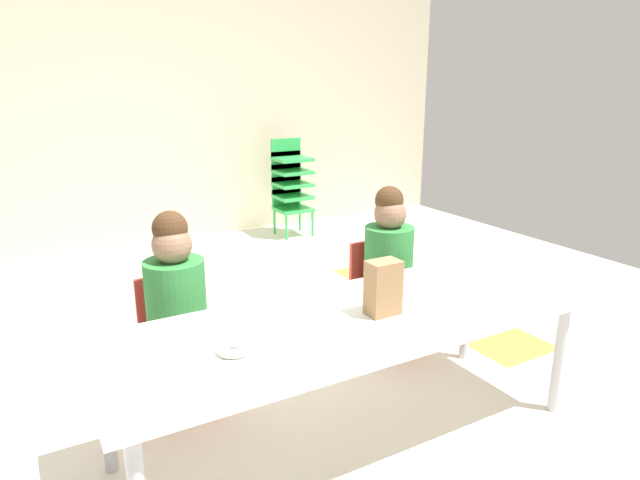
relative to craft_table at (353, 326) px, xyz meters
The scene contains 9 objects.
ground_plane 0.92m from the craft_table, 98.81° to the left, with size 6.58×5.39×0.02m.
back_wall 3.54m from the craft_table, 91.82° to the left, with size 6.58×0.10×2.67m, color beige.
craft_table is the anchor object (origin of this frame).
seated_child_near_camera 0.79m from the craft_table, 133.46° to the left, with size 0.32×0.31×0.92m.
seated_child_middle_seat 0.83m from the craft_table, 44.05° to the left, with size 0.32×0.32×0.92m.
kid_chair_green_stack 3.24m from the craft_table, 67.51° to the left, with size 0.32×0.30×0.92m.
paper_bag_brown 0.20m from the craft_table, 19.20° to the right, with size 0.13×0.09×0.22m, color #9E754C.
paper_plate_near_edge 0.53m from the craft_table, behind, with size 0.18×0.18×0.01m, color white.
donut_powdered_on_plate 0.54m from the craft_table, behind, with size 0.12×0.12×0.03m, color white.
Camera 1 is at (-1.00, -2.43, 1.45)m, focal length 31.06 mm.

